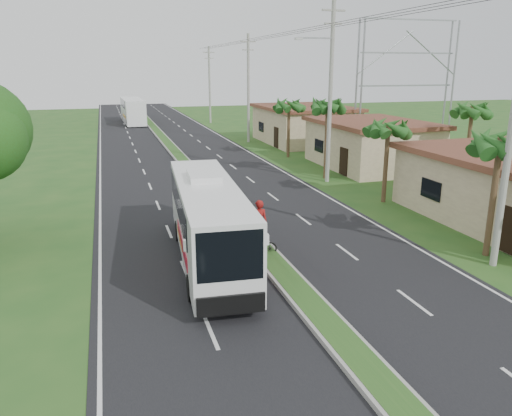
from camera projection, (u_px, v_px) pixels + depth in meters
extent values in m
plane|color=#24501D|center=(319.00, 317.00, 15.92)|extent=(180.00, 180.00, 0.00)
cube|color=black|center=(202.00, 183.00, 34.35)|extent=(14.00, 160.00, 0.02)
cube|color=gray|center=(202.00, 182.00, 34.32)|extent=(1.20, 160.00, 0.17)
cube|color=#24501D|center=(202.00, 180.00, 34.30)|extent=(0.95, 160.00, 0.02)
cube|color=silver|center=(100.00, 190.00, 32.49)|extent=(0.12, 160.00, 0.01)
cube|color=silver|center=(293.00, 177.00, 36.21)|extent=(0.12, 160.00, 0.01)
cube|color=tan|center=(370.00, 146.00, 39.62)|extent=(7.00, 10.00, 3.35)
cube|color=#4C271B|center=(372.00, 123.00, 39.12)|extent=(7.60, 10.60, 0.32)
cube|color=tan|center=(304.00, 126.00, 52.50)|extent=(8.00, 11.00, 3.50)
cube|color=#4C271B|center=(304.00, 107.00, 51.98)|extent=(8.60, 11.60, 0.32)
cylinder|color=#473321|center=(493.00, 198.00, 20.50)|extent=(0.26, 0.26, 5.00)
cylinder|color=#473321|center=(386.00, 164.00, 28.96)|extent=(0.26, 0.26, 4.60)
cylinder|color=#473321|center=(326.00, 141.00, 35.13)|extent=(0.26, 0.26, 5.40)
cylinder|color=#473321|center=(289.00, 130.00, 43.65)|extent=(0.26, 0.26, 4.80)
cylinder|color=#473321|center=(468.00, 145.00, 33.88)|extent=(0.26, 0.26, 5.20)
cylinder|color=gray|center=(512.00, 128.00, 18.62)|extent=(0.28, 0.28, 11.00)
cylinder|color=gray|center=(330.00, 94.00, 33.23)|extent=(0.28, 0.28, 12.00)
cube|color=gray|center=(334.00, 10.00, 31.82)|extent=(1.60, 0.12, 0.12)
cube|color=gray|center=(333.00, 24.00, 32.03)|extent=(1.20, 0.10, 0.10)
cube|color=gray|center=(315.00, 38.00, 31.95)|extent=(2.40, 0.10, 0.10)
cylinder|color=gray|center=(248.00, 89.00, 51.80)|extent=(0.28, 0.28, 11.00)
cube|color=gray|center=(248.00, 42.00, 50.52)|extent=(1.60, 0.12, 0.12)
cube|color=gray|center=(248.00, 50.00, 50.74)|extent=(1.20, 0.10, 0.10)
cylinder|color=gray|center=(210.00, 85.00, 70.30)|extent=(0.28, 0.28, 10.50)
cube|color=gray|center=(209.00, 52.00, 69.09)|extent=(1.60, 0.12, 0.12)
cube|color=gray|center=(209.00, 58.00, 69.31)|extent=(1.20, 0.10, 0.10)
cylinder|color=gray|center=(362.00, 86.00, 46.18)|extent=(0.18, 0.18, 12.00)
cylinder|color=gray|center=(453.00, 85.00, 48.95)|extent=(0.18, 0.18, 12.00)
cylinder|color=gray|center=(356.00, 86.00, 47.11)|extent=(0.18, 0.18, 12.00)
cylinder|color=gray|center=(446.00, 85.00, 49.88)|extent=(0.18, 0.18, 12.00)
cube|color=gray|center=(406.00, 86.00, 48.03)|extent=(10.00, 0.14, 0.14)
cube|color=gray|center=(408.00, 53.00, 47.21)|extent=(10.00, 0.14, 0.14)
cube|color=gray|center=(411.00, 19.00, 46.40)|extent=(10.00, 0.14, 0.14)
cube|color=white|center=(208.00, 219.00, 19.99)|extent=(3.07, 10.96, 2.84)
cube|color=black|center=(206.00, 201.00, 20.33)|extent=(2.95, 8.80, 1.14)
cube|color=black|center=(230.00, 256.00, 14.84)|extent=(2.03, 0.29, 1.59)
cube|color=#AA0E22|center=(212.00, 241.00, 19.13)|extent=(2.65, 4.85, 0.50)
cube|color=orange|center=(208.00, 236.00, 20.46)|extent=(2.50, 2.87, 0.23)
cube|color=white|center=(204.00, 176.00, 20.59)|extent=(1.42, 2.25, 0.25)
cylinder|color=black|center=(192.00, 288.00, 16.93)|extent=(0.36, 0.96, 0.94)
cylinder|color=black|center=(250.00, 282.00, 17.35)|extent=(0.36, 0.96, 0.94)
cylinder|color=black|center=(179.00, 231.00, 22.86)|extent=(0.36, 0.96, 0.94)
cylinder|color=black|center=(223.00, 228.00, 23.28)|extent=(0.36, 0.96, 0.94)
cube|color=white|center=(133.00, 111.00, 70.53)|extent=(2.88, 11.85, 3.28)
cube|color=black|center=(132.00, 103.00, 70.73)|extent=(2.85, 8.78, 1.12)
cube|color=orange|center=(134.00, 116.00, 69.76)|extent=(2.77, 5.71, 0.36)
cylinder|color=black|center=(128.00, 124.00, 66.09)|extent=(0.33, 0.99, 0.98)
cylinder|color=black|center=(145.00, 123.00, 66.77)|extent=(0.33, 0.99, 0.98)
cylinder|color=black|center=(123.00, 117.00, 74.52)|extent=(0.33, 0.99, 0.98)
cylinder|color=black|center=(138.00, 117.00, 75.20)|extent=(0.33, 0.99, 0.98)
imported|color=black|center=(259.00, 246.00, 20.93)|extent=(1.60, 0.69, 0.93)
imported|color=maroon|center=(259.00, 222.00, 20.64)|extent=(0.76, 0.57, 1.91)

